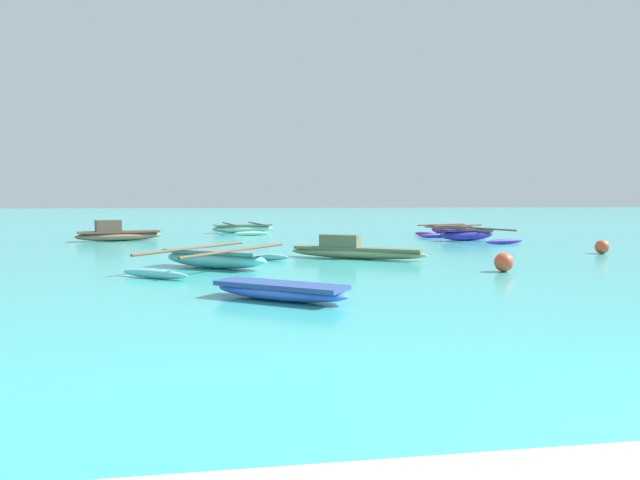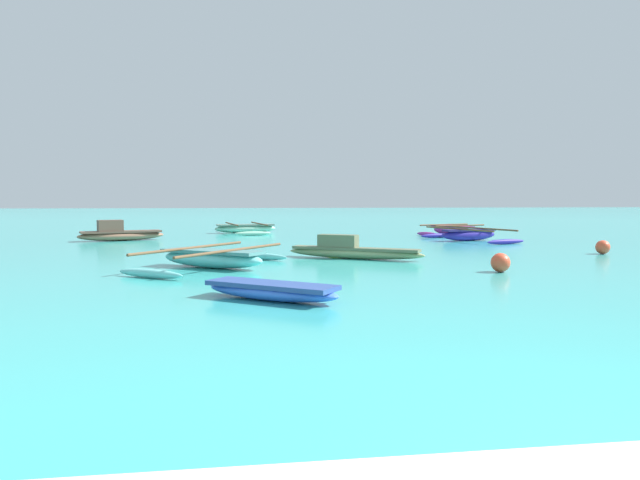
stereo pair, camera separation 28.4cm
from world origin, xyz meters
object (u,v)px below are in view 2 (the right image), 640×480
at_px(moored_boat_6, 119,233).
at_px(moored_boat_3, 352,250).
at_px(moored_boat_5, 212,258).
at_px(mooring_buoy_0, 500,263).
at_px(moored_boat_0, 271,290).
at_px(moored_boat_1, 469,235).
at_px(moored_boat_2, 452,230).
at_px(moored_boat_4, 245,228).
at_px(mooring_buoy_2, 603,247).
at_px(mooring_buoy_1, 336,246).

bearing_deg(moored_boat_6, moored_boat_3, -66.15).
relative_size(moored_boat_5, mooring_buoy_0, 10.41).
xyz_separation_m(moored_boat_0, moored_boat_3, (2.68, 6.56, 0.07)).
height_order(moored_boat_1, moored_boat_2, moored_boat_1).
height_order(moored_boat_2, moored_boat_6, moored_boat_6).
bearing_deg(moored_boat_5, moored_boat_6, 148.21).
xyz_separation_m(moored_boat_1, moored_boat_4, (-9.25, 6.91, -0.01)).
height_order(moored_boat_2, moored_boat_4, moored_boat_2).
relative_size(moored_boat_1, mooring_buoy_0, 10.47).
relative_size(mooring_buoy_0, mooring_buoy_2, 1.04).
relative_size(moored_boat_3, moored_boat_6, 1.07).
relative_size(moored_boat_2, mooring_buoy_0, 7.75).
relative_size(moored_boat_0, mooring_buoy_1, 5.27).
bearing_deg(mooring_buoy_0, moored_boat_1, 71.33).
distance_m(moored_boat_3, moored_boat_5, 4.27).
distance_m(moored_boat_1, moored_boat_2, 3.67).
distance_m(moored_boat_3, mooring_buoy_2, 8.15).
relative_size(moored_boat_3, moored_boat_5, 0.80).
relative_size(moored_boat_3, moored_boat_4, 0.83).
height_order(moored_boat_5, moored_boat_6, moored_boat_6).
distance_m(moored_boat_4, mooring_buoy_2, 17.17).
bearing_deg(mooring_buoy_1, moored_boat_2, 49.58).
xyz_separation_m(moored_boat_6, mooring_buoy_2, (16.38, -8.21, -0.09)).
bearing_deg(moored_boat_2, mooring_buoy_0, -36.76).
distance_m(moored_boat_0, moored_boat_2, 19.24).
distance_m(moored_boat_1, mooring_buoy_2, 6.46).
distance_m(moored_boat_2, mooring_buoy_2, 9.88).
distance_m(moored_boat_2, moored_boat_3, 12.25).
distance_m(moored_boat_0, moored_boat_6, 16.07).
distance_m(moored_boat_1, moored_boat_3, 9.03).
height_order(moored_boat_0, mooring_buoy_0, mooring_buoy_0).
relative_size(moored_boat_5, mooring_buoy_1, 10.13).
xyz_separation_m(moored_boat_3, moored_boat_6, (-8.24, 8.51, 0.06)).
height_order(moored_boat_4, moored_boat_6, moored_boat_6).
bearing_deg(moored_boat_1, mooring_buoy_1, -161.72).
xyz_separation_m(moored_boat_3, moored_boat_4, (-2.96, 13.40, 0.00)).
bearing_deg(moored_boat_6, mooring_buoy_1, -60.12).
xyz_separation_m(moored_boat_0, moored_boat_4, (-0.28, 19.96, 0.08)).
xyz_separation_m(moored_boat_4, mooring_buoy_2, (11.10, -13.10, -0.03)).
height_order(moored_boat_0, mooring_buoy_1, mooring_buoy_1).
height_order(moored_boat_0, mooring_buoy_2, mooring_buoy_2).
xyz_separation_m(moored_boat_0, mooring_buoy_2, (10.82, 6.87, 0.05)).
bearing_deg(moored_boat_3, mooring_buoy_1, 126.85).
bearing_deg(moored_boat_1, moored_boat_6, 154.24).
bearing_deg(moored_boat_4, mooring_buoy_2, -59.09).
distance_m(moored_boat_1, moored_boat_6, 14.66).
bearing_deg(moored_boat_6, moored_boat_1, -28.16).
distance_m(moored_boat_5, mooring_buoy_0, 7.06).
xyz_separation_m(moored_boat_4, mooring_buoy_1, (2.79, -11.63, -0.01)).
height_order(moored_boat_0, moored_boat_5, moored_boat_5).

